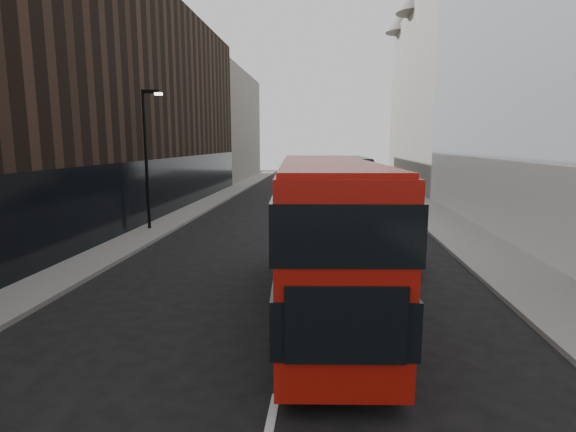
% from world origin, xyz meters
% --- Properties ---
extents(sidewalk_right, '(3.00, 80.00, 0.15)m').
position_xyz_m(sidewalk_right, '(7.50, 25.00, 0.07)').
color(sidewalk_right, slate).
rests_on(sidewalk_right, ground).
extents(sidewalk_left, '(2.00, 80.00, 0.15)m').
position_xyz_m(sidewalk_left, '(-8.00, 25.00, 0.07)').
color(sidewalk_left, slate).
rests_on(sidewalk_left, ground).
extents(building_modern_block, '(5.03, 22.00, 20.00)m').
position_xyz_m(building_modern_block, '(11.47, 21.00, 9.90)').
color(building_modern_block, '#9A9FA4').
rests_on(building_modern_block, ground).
extents(building_victorian, '(6.50, 24.00, 21.00)m').
position_xyz_m(building_victorian, '(11.38, 44.00, 9.66)').
color(building_victorian, slate).
rests_on(building_victorian, ground).
extents(building_left_mid, '(5.00, 24.00, 14.00)m').
position_xyz_m(building_left_mid, '(-11.50, 30.00, 7.00)').
color(building_left_mid, black).
rests_on(building_left_mid, ground).
extents(building_left_far, '(5.00, 20.00, 13.00)m').
position_xyz_m(building_left_far, '(-11.50, 52.00, 6.50)').
color(building_left_far, slate).
rests_on(building_left_far, ground).
extents(street_lamp, '(1.06, 0.22, 7.00)m').
position_xyz_m(street_lamp, '(-8.22, 18.00, 4.18)').
color(street_lamp, black).
rests_on(street_lamp, sidewalk_left).
extents(red_bus, '(3.11, 10.25, 4.09)m').
position_xyz_m(red_bus, '(0.83, 7.44, 2.27)').
color(red_bus, '#941009').
rests_on(red_bus, ground).
extents(grey_bus, '(2.87, 10.13, 3.24)m').
position_xyz_m(grey_bus, '(3.32, 37.58, 1.74)').
color(grey_bus, black).
rests_on(grey_bus, ground).
extents(car_a, '(1.96, 3.82, 1.25)m').
position_xyz_m(car_a, '(3.46, 12.00, 0.62)').
color(car_a, black).
rests_on(car_a, ground).
extents(car_b, '(1.74, 4.55, 1.48)m').
position_xyz_m(car_b, '(3.34, 19.50, 0.74)').
color(car_b, '#909398').
rests_on(car_b, ground).
extents(car_c, '(2.11, 4.77, 1.36)m').
position_xyz_m(car_c, '(3.34, 27.88, 0.68)').
color(car_c, black).
rests_on(car_c, ground).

